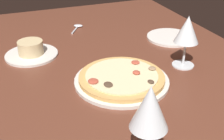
# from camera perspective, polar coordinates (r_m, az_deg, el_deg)

# --- Properties ---
(dining_table) EXTENTS (1.50, 1.10, 0.04)m
(dining_table) POSITION_cam_1_polar(r_m,az_deg,el_deg) (0.92, -1.77, -2.12)
(dining_table) COLOR brown
(dining_table) RESTS_ON ground
(pizza_main) EXTENTS (0.28, 0.28, 0.03)m
(pizza_main) POSITION_cam_1_polar(r_m,az_deg,el_deg) (0.87, 1.89, -1.67)
(pizza_main) COLOR silver
(pizza_main) RESTS_ON dining_table
(ramekin_on_saucer) EXTENTS (0.18, 0.18, 0.05)m
(ramekin_on_saucer) POSITION_cam_1_polar(r_m,az_deg,el_deg) (1.07, -15.40, 3.63)
(ramekin_on_saucer) COLOR silver
(ramekin_on_saucer) RESTS_ON dining_table
(wine_glass_far) EXTENTS (0.08, 0.08, 0.17)m
(wine_glass_far) POSITION_cam_1_polar(r_m,az_deg,el_deg) (0.95, 14.36, 7.34)
(wine_glass_far) COLOR silver
(wine_glass_far) RESTS_ON dining_table
(wine_glass_near) EXTENTS (0.07, 0.07, 0.18)m
(wine_glass_near) POSITION_cam_1_polar(r_m,az_deg,el_deg) (0.55, 7.30, -7.66)
(wine_glass_near) COLOR silver
(wine_glass_near) RESTS_ON dining_table
(side_plate) EXTENTS (0.19, 0.19, 0.01)m
(side_plate) POSITION_cam_1_polar(r_m,az_deg,el_deg) (1.20, 11.22, 6.22)
(side_plate) COLOR silver
(side_plate) RESTS_ON dining_table
(spoon) EXTENTS (0.10, 0.07, 0.01)m
(spoon) POSITION_cam_1_polar(r_m,az_deg,el_deg) (1.30, -6.73, 8.31)
(spoon) COLOR silver
(spoon) RESTS_ON dining_table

